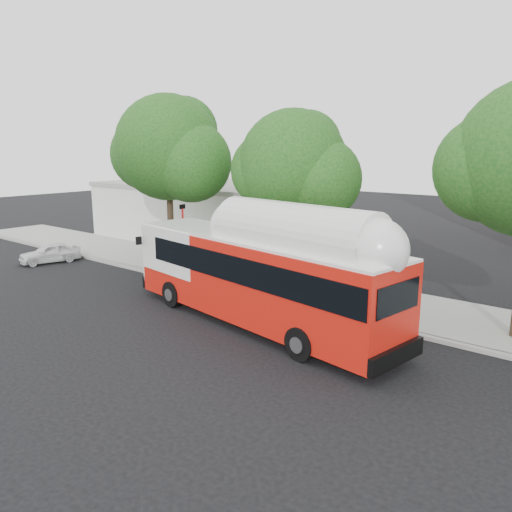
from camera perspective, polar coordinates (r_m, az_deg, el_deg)
The scene contains 10 objects.
ground at distance 19.43m, azimuth -3.78°, elevation -8.35°, with size 120.00×120.00×0.00m, color black.
sidewalk at distance 24.34m, azimuth 6.61°, elevation -3.93°, with size 60.00×5.00×0.15m, color gray.
curb_strip at distance 22.27m, azimuth 3.02°, elevation -5.41°, with size 60.00×0.30×0.15m, color gray.
red_curb_segment at distance 24.06m, azimuth -2.80°, elevation -4.04°, with size 10.00×0.32×0.16m, color maroon.
street_tree_left at distance 28.17m, azimuth -9.28°, elevation 11.65°, with size 6.67×5.80×9.74m.
street_tree_mid at distance 23.35m, azimuth 5.13°, elevation 9.95°, with size 5.75×5.00×8.62m.
low_commercial_bldg at distance 38.27m, azimuth -5.18°, elevation 5.20°, with size 16.20×10.20×4.25m.
transit_bus at distance 19.33m, azimuth 0.18°, elevation -2.62°, with size 13.69×4.68×3.99m.
parked_car at distance 32.70m, azimuth -22.47°, elevation 0.34°, with size 3.51×1.41×1.20m, color silver.
signal_pole at distance 26.26m, azimuth -8.30°, elevation 1.65°, with size 0.11×0.38×3.99m.
Camera 1 is at (12.33, -13.37, 6.84)m, focal length 35.00 mm.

